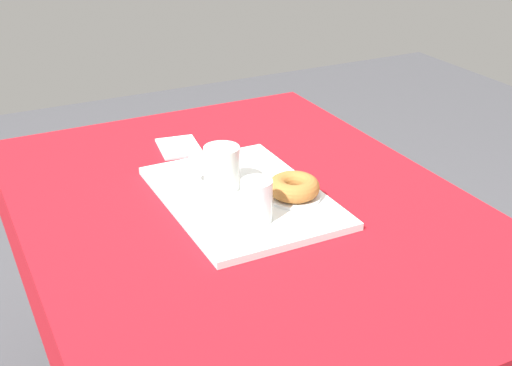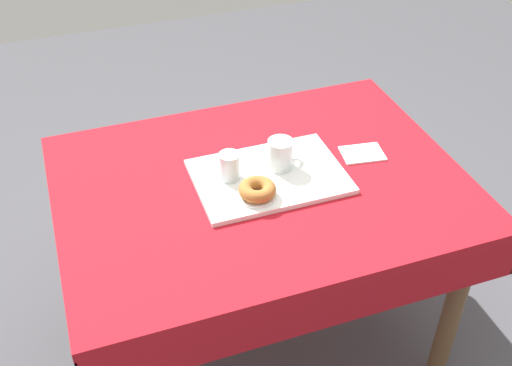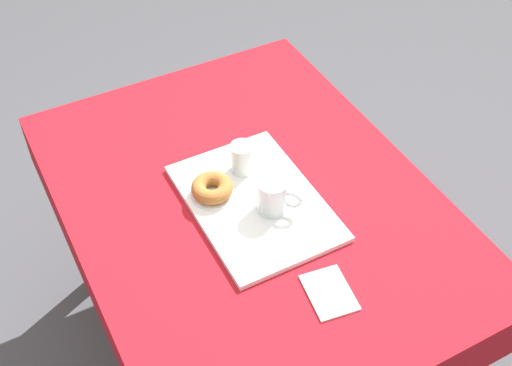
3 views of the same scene
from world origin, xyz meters
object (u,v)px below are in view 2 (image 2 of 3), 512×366
dining_table (261,207)px  tea_mug_left (280,155)px  serving_tray (269,176)px  sugar_donut_left (257,189)px  donut_plate_left (257,196)px  water_glass_near (230,167)px  paper_napkin (362,153)px

dining_table → tea_mug_left: tea_mug_left is taller
serving_tray → sugar_donut_left: (-0.07, -0.09, 0.03)m
dining_table → sugar_donut_left: size_ratio=11.26×
donut_plate_left → water_glass_near: bearing=113.2°
tea_mug_left → donut_plate_left: tea_mug_left is taller
sugar_donut_left → paper_napkin: size_ratio=0.82×
tea_mug_left → sugar_donut_left: (-0.12, -0.12, -0.02)m
donut_plate_left → dining_table: bearing=64.1°
water_glass_near → tea_mug_left: bearing=1.1°
serving_tray → tea_mug_left: 0.08m
paper_napkin → tea_mug_left: bearing=178.6°
dining_table → donut_plate_left: size_ratio=10.68×
serving_tray → sugar_donut_left: bearing=-127.9°
sugar_donut_left → paper_napkin: (0.40, 0.11, -0.04)m
paper_napkin → serving_tray: bearing=-176.5°
dining_table → paper_napkin: bearing=3.3°
tea_mug_left → paper_napkin: (0.29, -0.01, -0.06)m
serving_tray → paper_napkin: size_ratio=3.39×
dining_table → paper_napkin: (0.36, 0.02, 0.11)m
tea_mug_left → sugar_donut_left: size_ratio=0.93×
tea_mug_left → water_glass_near: 0.17m
dining_table → serving_tray: (0.03, 0.00, 0.11)m
dining_table → donut_plate_left: donut_plate_left is taller
donut_plate_left → sugar_donut_left: bearing=0.0°
water_glass_near → paper_napkin: 0.45m
tea_mug_left → donut_plate_left: size_ratio=0.88×
sugar_donut_left → paper_napkin: sugar_donut_left is taller
donut_plate_left → paper_napkin: size_ratio=0.86×
donut_plate_left → tea_mug_left: bearing=44.9°
tea_mug_left → water_glass_near: bearing=-178.9°
water_glass_near → paper_napkin: (0.45, -0.00, -0.05)m
donut_plate_left → paper_napkin: (0.40, 0.11, -0.02)m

